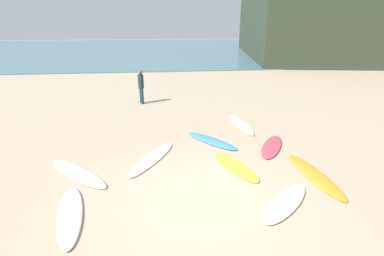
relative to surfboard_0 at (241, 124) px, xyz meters
The scene contains 12 objects.
ground_plane 5.47m from the surfboard_0, 114.96° to the right, with size 120.00×120.00×0.00m, color tan.
ocean_water 32.99m from the surfboard_0, 94.01° to the left, with size 120.00×40.00×0.08m, color slate.
surfboard_0 is the anchor object (origin of this frame).
surfboard_1 4.30m from the surfboard_0, 78.09° to the right, with size 0.55×2.55×0.06m, color orange.
surfboard_2 2.14m from the surfboard_0, 133.17° to the right, with size 0.53×2.19×0.08m, color #4990D2.
surfboard_3 3.66m from the surfboard_0, 107.57° to the right, with size 0.58×1.97×0.07m, color yellow.
surfboard_4 5.35m from the surfboard_0, 94.55° to the right, with size 0.57×1.99×0.08m, color white.
surfboard_5 2.30m from the surfboard_0, 79.22° to the right, with size 0.56×2.04×0.08m, color #DE4758.
surfboard_6 6.46m from the surfboard_0, 148.24° to the right, with size 0.52×2.47×0.09m, color silver.
surfboard_7 7.38m from the surfboard_0, 134.75° to the right, with size 0.51×2.26×0.08m, color silver.
surfboard_8 4.42m from the surfboard_0, 142.17° to the right, with size 0.50×2.53×0.06m, color #F1DFC9.
beachgoer_near 5.58m from the surfboard_0, 137.95° to the left, with size 0.36×0.36×1.66m.
Camera 1 is at (-0.87, -5.74, 3.97)m, focal length 27.26 mm.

